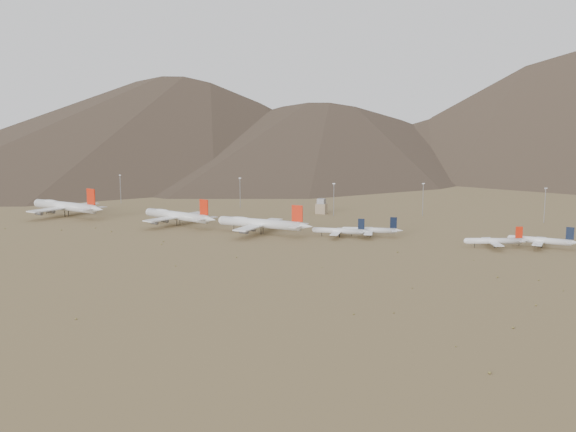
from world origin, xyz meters
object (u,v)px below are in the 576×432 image
(widebody_west, at_px, (65,206))
(narrowbody_a, at_px, (340,231))
(narrowbody_b, at_px, (371,230))
(control_tower, at_px, (321,207))
(widebody_centre, at_px, (177,216))
(widebody_east, at_px, (261,223))

(widebody_west, bearing_deg, narrowbody_a, 9.49)
(narrowbody_b, height_order, control_tower, narrowbody_b)
(widebody_centre, relative_size, narrowbody_a, 1.77)
(widebody_centre, xyz_separation_m, narrowbody_a, (120.56, -5.39, -3.06))
(narrowbody_a, bearing_deg, control_tower, 108.60)
(widebody_centre, relative_size, narrowbody_b, 1.72)
(widebody_west, distance_m, control_tower, 199.89)
(widebody_centre, relative_size, widebody_east, 0.97)
(narrowbody_b, bearing_deg, narrowbody_a, -167.06)
(widebody_west, xyz_separation_m, narrowbody_a, (223.49, -14.35, -3.98))
(widebody_west, relative_size, widebody_east, 1.11)
(widebody_west, relative_size, narrowbody_a, 2.03)
(widebody_west, height_order, widebody_east, widebody_west)
(widebody_east, bearing_deg, narrowbody_b, 17.53)
(widebody_centre, bearing_deg, widebody_west, -167.35)
(widebody_centre, distance_m, widebody_east, 69.36)
(widebody_east, height_order, control_tower, widebody_east)
(widebody_west, relative_size, narrowbody_b, 1.98)
(widebody_west, distance_m, narrowbody_a, 223.98)
(narrowbody_a, bearing_deg, widebody_west, 171.78)
(control_tower, bearing_deg, widebody_east, -96.70)
(widebody_centre, bearing_deg, control_tower, 65.61)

